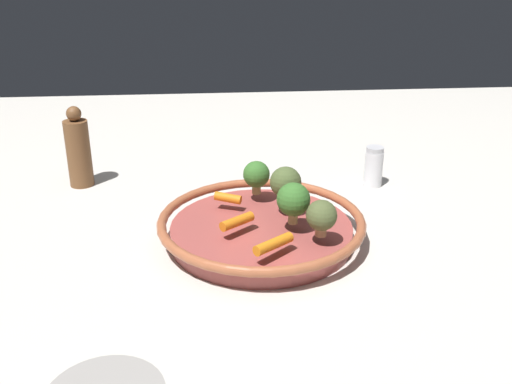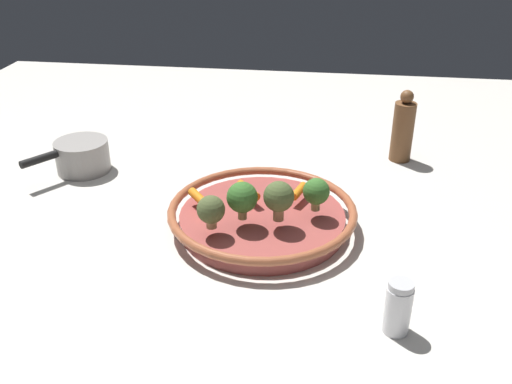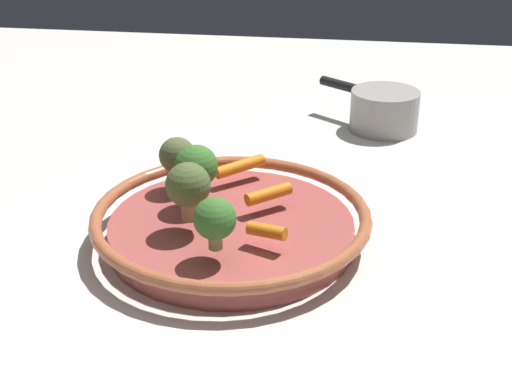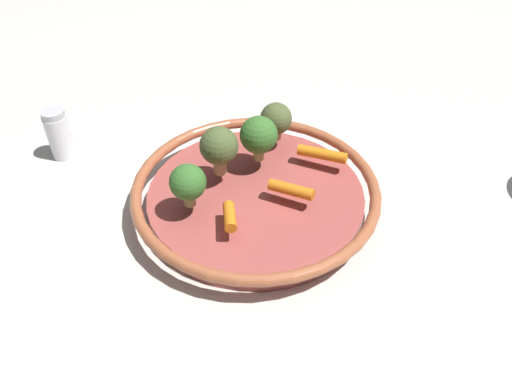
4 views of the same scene
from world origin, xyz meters
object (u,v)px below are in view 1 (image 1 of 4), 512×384
baby_carrot_left (228,198)px  broccoli_floret_mid (293,200)px  baby_carrot_back (237,221)px  baby_carrot_center (274,244)px  salt_shaker (374,167)px  broccoli_floret_edge (286,183)px  broccoli_floret_small (321,216)px  pepper_mill (78,151)px  broccoli_floret_large (258,175)px  serving_bowl (261,228)px

baby_carrot_left → broccoli_floret_mid: 0.13m
baby_carrot_back → baby_carrot_center: same height
baby_carrot_left → salt_shaker: (0.15, -0.29, -0.01)m
baby_carrot_back → broccoli_floret_edge: broccoli_floret_edge is taller
broccoli_floret_mid → broccoli_floret_small: (-0.04, -0.03, -0.01)m
broccoli_floret_small → pepper_mill: pepper_mill is taller
broccoli_floret_edge → broccoli_floret_large: bearing=33.0°
broccoli_floret_large → pepper_mill: size_ratio=0.37×
broccoli_floret_mid → salt_shaker: (0.24, -0.19, -0.04)m
serving_bowl → baby_carrot_left: baby_carrot_left is taller
baby_carrot_center → broccoli_floret_edge: 0.15m
serving_bowl → salt_shaker: bearing=-48.5°
broccoli_floret_mid → pepper_mill: 0.47m
baby_carrot_back → baby_carrot_left: size_ratio=1.33×
baby_carrot_back → pepper_mill: (0.29, 0.29, 0.02)m
broccoli_floret_small → baby_carrot_left: bearing=44.8°
baby_carrot_back → broccoli_floret_small: broccoli_floret_small is taller
broccoli_floret_small → salt_shaker: (0.28, -0.16, -0.04)m
broccoli_floret_large → broccoli_floret_small: size_ratio=1.04×
baby_carrot_center → pepper_mill: size_ratio=0.44×
salt_shaker → serving_bowl: bearing=131.5°
baby_carrot_center → serving_bowl: bearing=3.8°
baby_carrot_left → broccoli_floret_edge: size_ratio=0.65×
broccoli_floret_large → broccoli_floret_mid: bearing=-160.3°
broccoli_floret_large → broccoli_floret_small: 0.18m
serving_bowl → broccoli_floret_large: (0.09, -0.00, 0.05)m
serving_bowl → pepper_mill: (0.26, 0.33, 0.05)m
baby_carrot_back → baby_carrot_center: size_ratio=0.85×
baby_carrot_back → baby_carrot_left: 0.09m
baby_carrot_left → pepper_mill: bearing=53.8°
baby_carrot_center → salt_shaker: (0.32, -0.23, -0.01)m
serving_bowl → baby_carrot_back: (-0.03, 0.04, 0.03)m
salt_shaker → broccoli_floret_mid: bearing=141.1°
broccoli_floret_mid → salt_shaker: 0.31m
baby_carrot_center → salt_shaker: salt_shaker is taller
baby_carrot_left → broccoli_floret_large: (0.03, -0.05, 0.03)m
baby_carrot_back → broccoli_floret_mid: bearing=-87.8°
salt_shaker → pepper_mill: size_ratio=0.50×
pepper_mill → broccoli_floret_mid: bearing=-127.8°
baby_carrot_left → broccoli_floret_edge: bearing=-106.5°
broccoli_floret_mid → salt_shaker: broccoli_floret_mid is taller
broccoli_floret_mid → broccoli_floret_large: size_ratio=1.13×
serving_bowl → broccoli_floret_large: bearing=-2.1°
serving_bowl → broccoli_floret_edge: (0.03, -0.04, 0.06)m
broccoli_floret_large → baby_carrot_center: bearing=-178.9°
baby_carrot_back → baby_carrot_left: (0.09, 0.01, -0.00)m
baby_carrot_center → broccoli_floret_edge: broccoli_floret_edge is taller
baby_carrot_left → baby_carrot_center: same height
serving_bowl → pepper_mill: bearing=51.3°
baby_carrot_center → broccoli_floret_large: 0.20m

